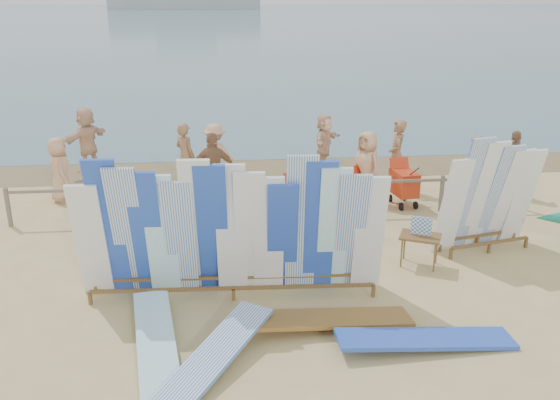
{
  "coord_description": "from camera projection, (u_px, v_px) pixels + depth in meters",
  "views": [
    {
      "loc": [
        -1.1,
        -9.96,
        5.01
      ],
      "look_at": [
        -0.04,
        1.29,
        1.02
      ],
      "focal_mm": 38.0,
      "sensor_mm": 36.0,
      "label": 1
    }
  ],
  "objects": [
    {
      "name": "flat_board_a",
      "position": [
        156.0,
        347.0,
        8.83
      ],
      "size": [
        0.99,
        2.75,
        0.24
      ],
      "primitive_type": "cube",
      "rotation": [
        0.06,
        0.0,
        0.16
      ],
      "color": "#94DAED",
      "rests_on": "ground"
    },
    {
      "name": "beachgoer_10",
      "position": [
        514.0,
        164.0,
        15.16
      ],
      "size": [
        1.08,
        0.73,
        1.7
      ],
      "primitive_type": "imported",
      "rotation": [
        0.0,
        0.0,
        2.81
      ],
      "color": "#8C6042",
      "rests_on": "ground"
    },
    {
      "name": "beachgoer_3",
      "position": [
        215.0,
        155.0,
        16.0
      ],
      "size": [
        1.1,
        0.47,
        1.69
      ],
      "primitive_type": "imported",
      "rotation": [
        0.0,
        0.0,
        3.12
      ],
      "color": "tan",
      "rests_on": "ground"
    },
    {
      "name": "beachgoer_1",
      "position": [
        186.0,
        157.0,
        15.64
      ],
      "size": [
        0.71,
        0.72,
        1.79
      ],
      "primitive_type": "imported",
      "rotation": [
        0.0,
        0.0,
        2.35
      ],
      "color": "#8C6042",
      "rests_on": "ground"
    },
    {
      "name": "side_surfboard_rack",
      "position": [
        488.0,
        199.0,
        11.81
      ],
      "size": [
        2.21,
        1.01,
        2.46
      ],
      "rotation": [
        0.0,
        0.0,
        0.22
      ],
      "color": "brown",
      "rests_on": "ground"
    },
    {
      "name": "beachgoer_4",
      "position": [
        214.0,
        170.0,
        14.38
      ],
      "size": [
        1.09,
        0.48,
        1.84
      ],
      "primitive_type": "imported",
      "rotation": [
        0.0,
        0.0,
        3.13
      ],
      "color": "#8C6042",
      "rests_on": "ground"
    },
    {
      "name": "ocean",
      "position": [
        227.0,
        16.0,
        131.31
      ],
      "size": [
        320.0,
        240.0,
        0.02
      ],
      "primitive_type": "cube",
      "color": "#44687A",
      "rests_on": "ground"
    },
    {
      "name": "main_surfboard_rack",
      "position": [
        231.0,
        233.0,
        9.97
      ],
      "size": [
        5.23,
        0.88,
        2.58
      ],
      "rotation": [
        0.0,
        0.0,
        -0.04
      ],
      "color": "brown",
      "rests_on": "ground"
    },
    {
      "name": "ground",
      "position": [
        289.0,
        274.0,
        11.11
      ],
      "size": [
        160.0,
        160.0,
        0.0
      ],
      "primitive_type": "plane",
      "color": "tan",
      "rests_on": "ground"
    },
    {
      "name": "wet_sand_strip",
      "position": [
        263.0,
        167.0,
        17.87
      ],
      "size": [
        40.0,
        2.6,
        0.01
      ],
      "primitive_type": "cube",
      "color": "olive",
      "rests_on": "ground"
    },
    {
      "name": "flat_board_c",
      "position": [
        328.0,
        327.0,
        9.36
      ],
      "size": [
        2.74,
        0.82,
        0.3
      ],
      "primitive_type": "cube",
      "rotation": [
        0.08,
        0.0,
        1.67
      ],
      "color": "olive",
      "rests_on": "ground"
    },
    {
      "name": "beachgoer_7",
      "position": [
        397.0,
        155.0,
        15.6
      ],
      "size": [
        0.51,
        0.75,
        1.87
      ],
      "primitive_type": "imported",
      "rotation": [
        0.0,
        0.0,
        4.5
      ],
      "color": "#8C6042",
      "rests_on": "ground"
    },
    {
      "name": "flat_board_e",
      "position": [
        211.0,
        371.0,
        8.27
      ],
      "size": [
        1.92,
        2.57,
        0.37
      ],
      "primitive_type": "cube",
      "rotation": [
        0.11,
        0.0,
        -0.57
      ],
      "color": "white",
      "rests_on": "ground"
    },
    {
      "name": "beachgoer_5",
      "position": [
        324.0,
        141.0,
        17.5
      ],
      "size": [
        1.21,
        1.57,
        1.65
      ],
      "primitive_type": "imported",
      "rotation": [
        0.0,
        0.0,
        1.04
      ],
      "color": "beige",
      "rests_on": "ground"
    },
    {
      "name": "beach_chair_left",
      "position": [
        294.0,
        197.0,
        14.56
      ],
      "size": [
        0.55,
        0.56,
        0.8
      ],
      "rotation": [
        0.0,
        0.0,
        -0.09
      ],
      "color": "red",
      "rests_on": "ground"
    },
    {
      "name": "beachgoer_0",
      "position": [
        60.0,
        170.0,
        14.71
      ],
      "size": [
        0.66,
        0.89,
        1.65
      ],
      "primitive_type": "imported",
      "rotation": [
        0.0,
        0.0,
        1.96
      ],
      "color": "tan",
      "rests_on": "ground"
    },
    {
      "name": "beachgoer_11",
      "position": [
        87.0,
        139.0,
        17.23
      ],
      "size": [
        1.46,
        1.77,
        1.89
      ],
      "primitive_type": "imported",
      "rotation": [
        0.0,
        0.0,
        4.12
      ],
      "color": "beige",
      "rests_on": "ground"
    },
    {
      "name": "beachgoer_6",
      "position": [
        367.0,
        166.0,
        14.76
      ],
      "size": [
        0.78,
        0.97,
        1.79
      ],
      "primitive_type": "imported",
      "rotation": [
        0.0,
        0.0,
        5.2
      ],
      "color": "tan",
      "rests_on": "ground"
    },
    {
      "name": "vendor_table",
      "position": [
        419.0,
        249.0,
        11.37
      ],
      "size": [
        0.9,
        0.79,
        1.0
      ],
      "rotation": [
        0.0,
        0.0,
        -0.43
      ],
      "color": "brown",
      "rests_on": "ground"
    },
    {
      "name": "beach_chair_right",
      "position": [
        360.0,
        192.0,
        14.81
      ],
      "size": [
        0.8,
        0.8,
        0.91
      ],
      "rotation": [
        0.0,
        0.0,
        0.55
      ],
      "color": "red",
      "rests_on": "ground"
    },
    {
      "name": "stroller",
      "position": [
        403.0,
        188.0,
        14.55
      ],
      "size": [
        0.7,
        0.91,
        1.14
      ],
      "rotation": [
        0.0,
        0.0,
        0.16
      ],
      "color": "red",
      "rests_on": "ground"
    },
    {
      "name": "flat_board_d",
      "position": [
        425.0,
        346.0,
        8.85
      ],
      "size": [
        2.71,
        0.63,
        0.25
      ],
      "primitive_type": "cube",
      "rotation": [
        0.07,
        0.0,
        1.6
      ],
      "color": "blue",
      "rests_on": "ground"
    },
    {
      "name": "beachgoer_8",
      "position": [
        475.0,
        167.0,
        15.0
      ],
      "size": [
        0.51,
        0.84,
        1.61
      ],
      "primitive_type": "imported",
      "rotation": [
        0.0,
        0.0,
        4.89
      ],
      "color": "beige",
      "rests_on": "ground"
    },
    {
      "name": "fence",
      "position": [
        275.0,
        192.0,
        13.72
      ],
      "size": [
        12.08,
        0.08,
        0.9
      ],
      "color": "#746958",
      "rests_on": "ground"
    }
  ]
}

